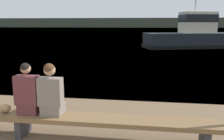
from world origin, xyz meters
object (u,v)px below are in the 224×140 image
(person_left, at_px, (28,93))
(shopping_bag, at_px, (5,108))
(bench_main, at_px, (23,117))
(person_right, at_px, (51,93))
(tugboat_red, at_px, (193,37))

(person_left, height_order, shopping_bag, person_left)
(bench_main, distance_m, person_right, 0.80)
(person_right, distance_m, tugboat_red, 20.21)
(shopping_bag, bearing_deg, tugboat_red, 70.52)
(shopping_bag, xyz_separation_m, tugboat_red, (6.84, 19.35, 0.46))
(person_right, relative_size, shopping_bag, 4.53)
(tugboat_red, bearing_deg, bench_main, 144.01)
(person_left, bearing_deg, tugboat_red, 71.81)
(person_right, bearing_deg, person_left, 179.81)
(bench_main, relative_size, person_left, 7.42)
(bench_main, relative_size, tugboat_red, 0.82)
(shopping_bag, height_order, tugboat_red, tugboat_red)
(person_left, distance_m, shopping_bag, 0.59)
(bench_main, bearing_deg, person_right, 0.64)
(bench_main, xyz_separation_m, person_right, (0.61, 0.01, 0.52))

